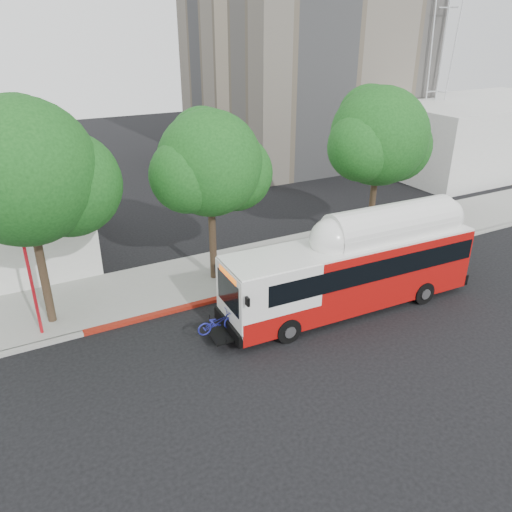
% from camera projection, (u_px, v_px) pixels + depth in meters
% --- Properties ---
extents(ground, '(120.00, 120.00, 0.00)m').
position_uv_depth(ground, '(291.00, 331.00, 21.53)').
color(ground, black).
rests_on(ground, ground).
extents(sidewalk, '(60.00, 5.00, 0.15)m').
position_uv_depth(sidewalk, '(228.00, 270.00, 26.71)').
color(sidewalk, gray).
rests_on(sidewalk, ground).
extents(curb_strip, '(60.00, 0.30, 0.15)m').
position_uv_depth(curb_strip, '(250.00, 291.00, 24.63)').
color(curb_strip, gray).
rests_on(curb_strip, ground).
extents(red_curb_segment, '(10.00, 0.32, 0.16)m').
position_uv_depth(red_curb_segment, '(193.00, 305.00, 23.34)').
color(red_curb_segment, maroon).
rests_on(red_curb_segment, ground).
extents(street_tree_left, '(6.67, 5.80, 9.74)m').
position_uv_depth(street_tree_left, '(37.00, 176.00, 19.59)').
color(street_tree_left, '#2D2116').
rests_on(street_tree_left, ground).
extents(street_tree_mid, '(5.75, 5.00, 8.62)m').
position_uv_depth(street_tree_mid, '(217.00, 167.00, 23.66)').
color(street_tree_mid, '#2D2116').
rests_on(street_tree_mid, ground).
extents(street_tree_right, '(6.21, 5.40, 9.18)m').
position_uv_depth(street_tree_right, '(384.00, 139.00, 27.63)').
color(street_tree_right, '#2D2116').
rests_on(street_tree_right, ground).
extents(horizon_block, '(20.00, 12.00, 6.00)m').
position_uv_depth(horizon_block, '(478.00, 133.00, 45.89)').
color(horizon_block, silver).
rests_on(horizon_block, ground).
extents(transit_bus, '(13.01, 3.11, 3.82)m').
position_uv_depth(transit_bus, '(352.00, 273.00, 22.63)').
color(transit_bus, '#A60D0B').
rests_on(transit_bus, ground).
extents(signal_pole, '(0.13, 0.45, 4.72)m').
position_uv_depth(signal_pole, '(32.00, 285.00, 20.20)').
color(signal_pole, red).
rests_on(signal_pole, ground).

